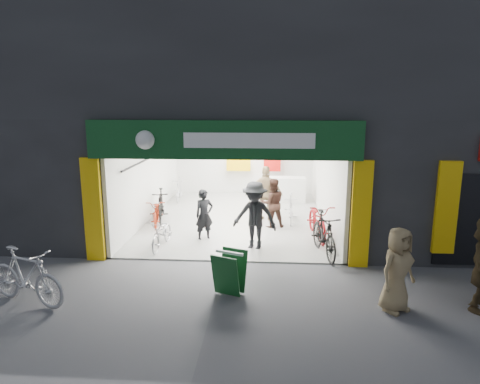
# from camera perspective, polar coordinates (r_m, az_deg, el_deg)

# --- Properties ---
(ground) EXTENTS (60.00, 60.00, 0.00)m
(ground) POSITION_cam_1_polar(r_m,az_deg,el_deg) (10.80, -2.05, -9.32)
(ground) COLOR #56565B
(ground) RESTS_ON ground
(building) EXTENTS (17.00, 10.27, 8.00)m
(building) POSITION_cam_1_polar(r_m,az_deg,el_deg) (14.98, 3.41, 13.54)
(building) COLOR #232326
(building) RESTS_ON ground
(bike_left_front) EXTENTS (0.64, 1.62, 0.84)m
(bike_left_front) POSITION_cam_1_polar(r_m,az_deg,el_deg) (11.83, -10.34, -5.41)
(bike_left_front) COLOR #AEAEB3
(bike_left_front) RESTS_ON ground
(bike_left_midfront) EXTENTS (0.83, 1.82, 1.06)m
(bike_left_midfront) POSITION_cam_1_polar(r_m,az_deg,el_deg) (14.44, -10.51, -1.75)
(bike_left_midfront) COLOR black
(bike_left_midfront) RESTS_ON ground
(bike_left_midback) EXTENTS (0.90, 1.74, 0.87)m
(bike_left_midback) POSITION_cam_1_polar(r_m,az_deg,el_deg) (13.95, -11.04, -2.66)
(bike_left_midback) COLOR maroon
(bike_left_midback) RESTS_ON ground
(bike_left_back) EXTENTS (0.60, 1.59, 0.93)m
(bike_left_back) POSITION_cam_1_polar(r_m,az_deg,el_deg) (17.17, -8.16, 0.34)
(bike_left_back) COLOR silver
(bike_left_back) RESTS_ON ground
(bike_right_front) EXTENTS (0.87, 2.00, 1.16)m
(bike_right_front) POSITION_cam_1_polar(r_m,az_deg,el_deg) (11.21, 11.14, -5.58)
(bike_right_front) COLOR black
(bike_right_front) RESTS_ON ground
(bike_right_mid) EXTENTS (0.94, 2.11, 1.07)m
(bike_right_mid) POSITION_cam_1_polar(r_m,az_deg,el_deg) (12.62, 10.31, -3.74)
(bike_right_mid) COLOR maroon
(bike_right_mid) RESTS_ON ground
(bike_right_back) EXTENTS (0.48, 1.55, 0.93)m
(bike_right_back) POSITION_cam_1_polar(r_m,az_deg,el_deg) (14.12, 6.78, -2.21)
(bike_right_back) COLOR silver
(bike_right_back) RESTS_ON ground
(parked_bike) EXTENTS (2.00, 1.18, 1.16)m
(parked_bike) POSITION_cam_1_polar(r_m,az_deg,el_deg) (9.50, -26.62, -10.00)
(parked_bike) COLOR #BCBBC0
(parked_bike) RESTS_ON ground
(customer_a) EXTENTS (0.65, 0.58, 1.48)m
(customer_a) POSITION_cam_1_polar(r_m,az_deg,el_deg) (12.23, -4.78, -3.09)
(customer_a) COLOR black
(customer_a) RESTS_ON ground
(customer_b) EXTENTS (0.87, 0.74, 1.58)m
(customer_b) POSITION_cam_1_polar(r_m,az_deg,el_deg) (13.39, 4.35, -1.53)
(customer_b) COLOR #341E17
(customer_b) RESTS_ON ground
(customer_c) EXTENTS (1.35, 1.00, 1.86)m
(customer_c) POSITION_cam_1_polar(r_m,az_deg,el_deg) (11.40, 1.98, -3.21)
(customer_c) COLOR black
(customer_c) RESTS_ON ground
(customer_d) EXTENTS (1.14, 0.62, 1.84)m
(customer_d) POSITION_cam_1_polar(r_m,az_deg,el_deg) (14.11, 3.50, -0.25)
(customer_d) COLOR #8B7351
(customer_d) RESTS_ON ground
(pedestrian_near) EXTENTS (0.96, 0.90, 1.65)m
(pedestrian_near) POSITION_cam_1_polar(r_m,az_deg,el_deg) (8.70, 20.24, -9.70)
(pedestrian_near) COLOR olive
(pedestrian_near) RESTS_ON ground
(sandwich_board) EXTENTS (0.75, 0.76, 0.90)m
(sandwich_board) POSITION_cam_1_polar(r_m,az_deg,el_deg) (8.95, -1.41, -10.57)
(sandwich_board) COLOR #10421A
(sandwich_board) RESTS_ON ground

